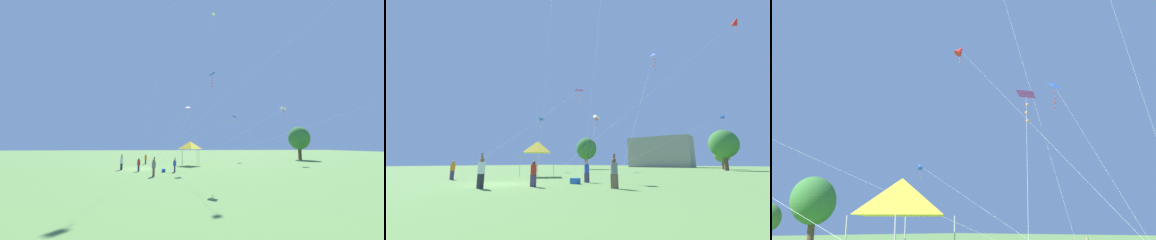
{
  "view_description": "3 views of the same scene",
  "coord_description": "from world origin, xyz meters",
  "views": [
    {
      "loc": [
        30.73,
        4.28,
        3.21
      ],
      "look_at": [
        1.05,
        7.03,
        6.73
      ],
      "focal_mm": 20.0,
      "sensor_mm": 36.0,
      "label": 1
    },
    {
      "loc": [
        13.91,
        -9.26,
        1.47
      ],
      "look_at": [
        0.9,
        8.08,
        5.83
      ],
      "focal_mm": 20.0,
      "sensor_mm": 36.0,
      "label": 2
    },
    {
      "loc": [
        -13.74,
        -4.36,
        2.19
      ],
      "look_at": [
        3.43,
        11.12,
        8.0
      ],
      "focal_mm": 40.0,
      "sensor_mm": 36.0,
      "label": 3
    }
  ],
  "objects": [
    {
      "name": "ground_plane",
      "position": [
        0.0,
        0.0,
        0.0
      ],
      "size": [
        220.0,
        220.0,
        0.0
      ],
      "primitive_type": "plane",
      "color": "#5B8442"
    },
    {
      "name": "tree_far_centre",
      "position": [
        -15.18,
        32.82,
        4.76
      ],
      "size": [
        4.88,
        4.39,
        7.36
      ],
      "color": "brown",
      "rests_on": "ground"
    },
    {
      "name": "festival_tent",
      "position": [
        -4.1,
        7.21,
        3.21
      ],
      "size": [
        2.87,
        2.87,
        3.84
      ],
      "color": "#B7B7BC",
      "rests_on": "ground"
    },
    {
      "name": "cooler_box",
      "position": [
        4.23,
        3.3,
        0.2
      ],
      "size": [
        0.63,
        0.44,
        0.39
      ],
      "primitive_type": "cube",
      "color": "blue",
      "rests_on": "ground"
    },
    {
      "name": "person_orange_shirt",
      "position": [
        -7.07,
        -0.22,
        0.89
      ],
      "size": [
        0.39,
        0.39,
        1.66
      ],
      "rotation": [
        0.0,
        0.0,
        2.44
      ],
      "color": "#473860",
      "rests_on": "ground"
    },
    {
      "name": "person_grey_shirt",
      "position": [
        7.84,
        2.41,
        0.97
      ],
      "size": [
        0.41,
        0.41,
        2.01
      ],
      "rotation": [
        0.0,
        0.0,
        0.61
      ],
      "color": "brown",
      "rests_on": "ground"
    },
    {
      "name": "person_red_shirt",
      "position": [
        3.3,
        0.18,
        0.86
      ],
      "size": [
        0.38,
        0.38,
        1.59
      ],
      "rotation": [
        0.0,
        0.0,
        3.4
      ],
      "color": "#473860",
      "rests_on": "ground"
    },
    {
      "name": "person_blue_shirt",
      "position": [
        4.34,
        4.62,
        0.86
      ],
      "size": [
        0.36,
        0.36,
        1.77
      ],
      "rotation": [
        0.0,
        0.0,
        0.33
      ],
      "color": "#473860",
      "rests_on": "ground"
    },
    {
      "name": "person_white_shirt",
      "position": [
        1.51,
        -2.3,
        0.99
      ],
      "size": [
        0.42,
        0.42,
        2.04
      ],
      "rotation": [
        0.0,
        0.0,
        3.02
      ],
      "color": "#282833",
      "rests_on": "ground"
    },
    {
      "name": "kite_white_delta_0",
      "position": [
        3.1,
        9.66,
        20.54
      ],
      "size": [
        1.29,
        5.59,
        21.63
      ],
      "color": "silver",
      "rests_on": "ground"
    },
    {
      "name": "kite_white_box_1",
      "position": [
        -7.62,
        25.35,
        10.07
      ],
      "size": [
        12.34,
        21.13,
        10.64
      ],
      "color": "silver",
      "rests_on": "ground"
    },
    {
      "name": "kite_blue_delta_2",
      "position": [
        8.91,
        8.38,
        10.64
      ],
      "size": [
        1.36,
        6.4,
        11.15
      ],
      "color": "silver",
      "rests_on": "ground"
    },
    {
      "name": "kite_purple_delta_3",
      "position": [
        2.36,
        6.24,
        8.17
      ],
      "size": [
        9.98,
        6.55,
        8.45
      ],
      "color": "silver",
      "rests_on": "ground"
    },
    {
      "name": "kite_blue_delta_4",
      "position": [
        -15.07,
        17.88,
        9.43
      ],
      "size": [
        8.53,
        18.93,
        9.9
      ],
      "color": "silver",
      "rests_on": "ground"
    }
  ]
}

